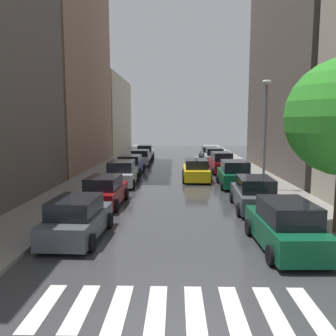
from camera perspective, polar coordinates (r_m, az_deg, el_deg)
The scene contains 21 objects.
ground_plane at distance 30.65m, azimuth 1.34°, elevation -0.71°, with size 28.00×72.00×0.04m, color #363638.
sidewalk_left at distance 31.32m, azimuth -10.64°, elevation -0.48°, with size 3.00×72.00×0.15m, color gray.
sidewalk_right at distance 31.32m, azimuth 13.32°, elevation -0.56°, with size 3.00×72.00×0.15m, color gray.
crosswalk_stripes at distance 8.76m, azimuth 1.25°, elevation -22.25°, with size 6.75×2.20×0.01m.
building_left_mid at distance 36.55m, azimuth -17.27°, elevation 19.97°, with size 6.00×17.33×24.90m, color #8C6B56.
building_left_far at distance 53.55m, azimuth -10.62°, elevation 8.59°, with size 6.00×17.97×10.99m, color #B2A38C.
building_right_mid at distance 32.46m, azimuth 21.98°, elevation 15.42°, with size 6.00×17.82×18.25m, color #564C47.
parked_car_left_nearest at distance 13.50m, azimuth -14.83°, elevation -8.22°, with size 2.11×4.12×1.61m.
parked_car_left_second at distance 18.59m, azimuth -10.49°, elevation -3.83°, with size 2.11×4.38×1.57m.
parked_car_left_third at distance 24.39m, azimuth -7.66°, elevation -0.94°, with size 2.21×4.75×1.72m.
parked_car_left_fourth at distance 29.79m, azimuth -6.26°, elevation 0.51°, with size 2.21×4.55×1.60m.
parked_car_left_fifth at distance 36.25m, azimuth -4.56°, elevation 1.74°, with size 2.19×4.59×1.55m.
parked_car_left_sixth at distance 42.19m, azimuth -3.83°, elevation 2.61°, with size 2.16×4.44×1.65m.
parked_car_right_nearest at distance 12.68m, azimuth 18.87°, elevation -9.18°, with size 2.08×4.39×1.72m.
parked_car_right_second at distance 17.90m, azimuth 14.07°, elevation -4.24°, with size 2.21×4.47×1.67m.
parked_car_right_third at distance 23.93m, azimuth 10.92°, elevation -1.09°, with size 2.18×4.28×1.80m.
parked_car_right_fourth at distance 30.49m, azimuth 8.76°, elevation 0.80°, with size 2.12×4.53×1.82m.
parked_car_right_fifth at distance 35.85m, azimuth 7.65°, elevation 1.78°, with size 2.14×4.39×1.78m.
parked_car_right_sixth at distance 41.18m, azimuth 6.85°, elevation 2.40°, with size 2.20×4.08×1.55m.
taxi_midroad at distance 26.17m, azimuth 4.66°, elevation -0.41°, with size 2.09×4.45×1.81m.
lamp_post_right at distance 22.40m, azimuth 15.80°, elevation 6.53°, with size 0.60×0.28×6.82m.
Camera 1 is at (0.00, -6.34, 4.35)m, focal length 36.81 mm.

